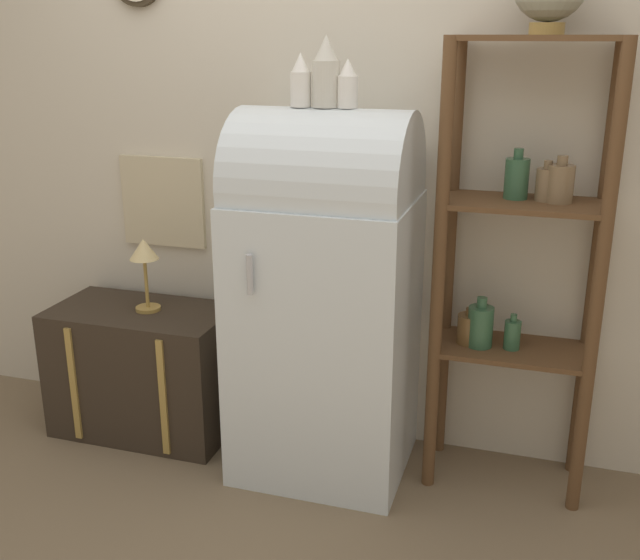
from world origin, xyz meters
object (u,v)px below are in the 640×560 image
at_px(refrigerator, 325,292).
at_px(vase_right, 348,85).
at_px(desk_lamp, 144,257).
at_px(suitcase_trunk, 144,370).
at_px(vase_left, 301,82).
at_px(vase_center, 326,74).

relative_size(refrigerator, vase_right, 8.55).
xyz_separation_m(refrigerator, desk_lamp, (-0.84, 0.05, 0.06)).
xyz_separation_m(refrigerator, suitcase_trunk, (-0.88, 0.04, -0.48)).
bearing_deg(refrigerator, desk_lamp, 176.86).
xyz_separation_m(refrigerator, vase_left, (-0.09, -0.01, 0.81)).
height_order(vase_left, desk_lamp, vase_left).
height_order(refrigerator, suitcase_trunk, refrigerator).
relative_size(vase_center, desk_lamp, 0.78).
xyz_separation_m(vase_left, desk_lamp, (-0.74, 0.05, -0.75)).
distance_m(refrigerator, vase_right, 0.81).
bearing_deg(refrigerator, vase_right, 0.91).
bearing_deg(vase_center, refrigerator, -100.85).
relative_size(vase_left, desk_lamp, 0.59).
bearing_deg(suitcase_trunk, vase_center, -2.09).
distance_m(vase_center, vase_right, 0.09).
height_order(refrigerator, desk_lamp, refrigerator).
height_order(vase_left, vase_center, vase_center).
relative_size(suitcase_trunk, vase_center, 3.12).
distance_m(suitcase_trunk, desk_lamp, 0.54).
bearing_deg(vase_left, vase_right, 2.33).
bearing_deg(vase_center, vase_left, -172.65).
xyz_separation_m(suitcase_trunk, vase_right, (0.96, -0.04, 1.28)).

